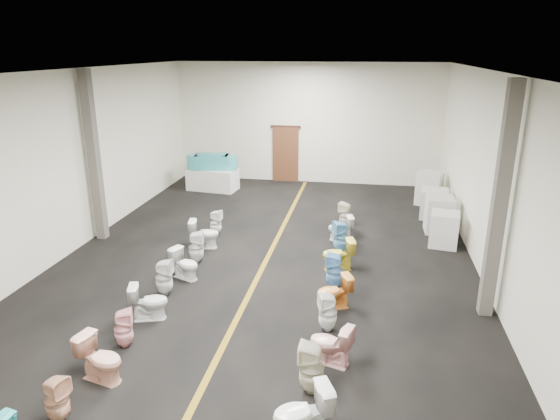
{
  "coord_description": "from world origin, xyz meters",
  "views": [
    {
      "loc": [
        2.31,
        -10.8,
        4.98
      ],
      "look_at": [
        0.21,
        1.0,
        1.08
      ],
      "focal_mm": 32.0,
      "sensor_mm": 36.0,
      "label": 1
    }
  ],
  "objects_px": {
    "toilet_right_7": "(338,255)",
    "toilet_right_1": "(302,414)",
    "toilet_right_6": "(335,271)",
    "toilet_right_10": "(345,216)",
    "display_table": "(213,179)",
    "toilet_left_2": "(101,359)",
    "toilet_right_8": "(341,237)",
    "appliance_crate_d": "(429,188)",
    "toilet_left_6": "(185,264)",
    "appliance_crate_a": "(444,229)",
    "toilet_right_2": "(312,368)",
    "bathtub": "(212,161)",
    "toilet_left_1": "(57,399)",
    "toilet_left_8": "(204,234)",
    "appliance_crate_c": "(434,204)",
    "appliance_crate_b": "(439,215)",
    "toilet_right_5": "(334,292)",
    "toilet_left_7": "(196,247)",
    "toilet_left_3": "(123,328)",
    "toilet_right_4": "(328,312)",
    "toilet_left_5": "(164,278)",
    "toilet_left_4": "(149,302)",
    "toilet_right_9": "(341,228)",
    "toilet_right_3": "(331,344)",
    "toilet_left_9": "(216,223)"
  },
  "relations": [
    {
      "from": "toilet_right_7",
      "to": "toilet_right_10",
      "type": "relative_size",
      "value": 0.98
    },
    {
      "from": "appliance_crate_b",
      "to": "toilet_right_1",
      "type": "bearing_deg",
      "value": -107.9
    },
    {
      "from": "toilet_left_2",
      "to": "toilet_right_6",
      "type": "xyz_separation_m",
      "value": [
        3.36,
        3.81,
        0.02
      ]
    },
    {
      "from": "toilet_left_8",
      "to": "appliance_crate_d",
      "type": "bearing_deg",
      "value": -61.7
    },
    {
      "from": "toilet_right_1",
      "to": "toilet_right_2",
      "type": "relative_size",
      "value": 0.96
    },
    {
      "from": "toilet_right_2",
      "to": "toilet_left_2",
      "type": "bearing_deg",
      "value": -83.33
    },
    {
      "from": "appliance_crate_b",
      "to": "appliance_crate_c",
      "type": "height_order",
      "value": "appliance_crate_b"
    },
    {
      "from": "toilet_right_5",
      "to": "toilet_right_8",
      "type": "height_order",
      "value": "toilet_right_8"
    },
    {
      "from": "toilet_left_2",
      "to": "toilet_right_3",
      "type": "relative_size",
      "value": 1.04
    },
    {
      "from": "toilet_left_7",
      "to": "toilet_left_3",
      "type": "bearing_deg",
      "value": 167.04
    },
    {
      "from": "appliance_crate_c",
      "to": "toilet_left_1",
      "type": "xyz_separation_m",
      "value": [
        -6.13,
        -10.02,
        -0.08
      ]
    },
    {
      "from": "display_table",
      "to": "toilet_right_8",
      "type": "distance_m",
      "value": 7.18
    },
    {
      "from": "toilet_right_6",
      "to": "toilet_right_10",
      "type": "bearing_deg",
      "value": -178.47
    },
    {
      "from": "appliance_crate_d",
      "to": "toilet_left_6",
      "type": "relative_size",
      "value": 1.56
    },
    {
      "from": "appliance_crate_a",
      "to": "toilet_right_1",
      "type": "bearing_deg",
      "value": -110.25
    },
    {
      "from": "toilet_right_7",
      "to": "toilet_right_1",
      "type": "bearing_deg",
      "value": -16.68
    },
    {
      "from": "display_table",
      "to": "appliance_crate_c",
      "type": "xyz_separation_m",
      "value": [
        7.62,
        -1.89,
        0.05
      ]
    },
    {
      "from": "appliance_crate_c",
      "to": "toilet_left_7",
      "type": "height_order",
      "value": "appliance_crate_c"
    },
    {
      "from": "appliance_crate_a",
      "to": "toilet_right_8",
      "type": "height_order",
      "value": "appliance_crate_a"
    },
    {
      "from": "display_table",
      "to": "toilet_left_2",
      "type": "distance_m",
      "value": 11.07
    },
    {
      "from": "bathtub",
      "to": "toilet_left_1",
      "type": "bearing_deg",
      "value": -89.32
    },
    {
      "from": "bathtub",
      "to": "toilet_left_3",
      "type": "relative_size",
      "value": 2.61
    },
    {
      "from": "toilet_left_1",
      "to": "toilet_left_3",
      "type": "relative_size",
      "value": 1.02
    },
    {
      "from": "toilet_left_5",
      "to": "toilet_right_1",
      "type": "distance_m",
      "value": 4.92
    },
    {
      "from": "toilet_right_6",
      "to": "toilet_right_2",
      "type": "bearing_deg",
      "value": 0.61
    },
    {
      "from": "toilet_right_1",
      "to": "appliance_crate_a",
      "type": "bearing_deg",
      "value": 134.76
    },
    {
      "from": "appliance_crate_d",
      "to": "toilet_right_4",
      "type": "bearing_deg",
      "value": -107.37
    },
    {
      "from": "display_table",
      "to": "toilet_right_10",
      "type": "distance_m",
      "value": 5.99
    },
    {
      "from": "toilet_left_8",
      "to": "toilet_right_1",
      "type": "distance_m",
      "value": 7.09
    },
    {
      "from": "toilet_left_6",
      "to": "toilet_left_4",
      "type": "bearing_deg",
      "value": -159.15
    },
    {
      "from": "toilet_left_6",
      "to": "toilet_right_3",
      "type": "bearing_deg",
      "value": -104.72
    },
    {
      "from": "toilet_left_5",
      "to": "toilet_right_10",
      "type": "height_order",
      "value": "toilet_left_5"
    },
    {
      "from": "appliance_crate_c",
      "to": "toilet_right_7",
      "type": "distance_m",
      "value": 5.04
    },
    {
      "from": "toilet_left_4",
      "to": "toilet_right_5",
      "type": "relative_size",
      "value": 1.03
    },
    {
      "from": "toilet_left_2",
      "to": "toilet_right_5",
      "type": "relative_size",
      "value": 1.08
    },
    {
      "from": "toilet_right_2",
      "to": "toilet_right_3",
      "type": "xyz_separation_m",
      "value": [
        0.22,
        0.78,
        -0.05
      ]
    },
    {
      "from": "display_table",
      "to": "toilet_right_10",
      "type": "relative_size",
      "value": 2.29
    },
    {
      "from": "toilet_left_5",
      "to": "toilet_right_8",
      "type": "distance_m",
      "value": 4.57
    },
    {
      "from": "toilet_left_4",
      "to": "toilet_right_1",
      "type": "bearing_deg",
      "value": -145.54
    },
    {
      "from": "toilet_left_4",
      "to": "toilet_right_9",
      "type": "xyz_separation_m",
      "value": [
        3.36,
        4.82,
        -0.02
      ]
    },
    {
      "from": "toilet_left_3",
      "to": "toilet_right_4",
      "type": "height_order",
      "value": "toilet_right_4"
    },
    {
      "from": "appliance_crate_a",
      "to": "appliance_crate_d",
      "type": "relative_size",
      "value": 0.84
    },
    {
      "from": "toilet_right_2",
      "to": "toilet_left_8",
      "type": "bearing_deg",
      "value": -145.05
    },
    {
      "from": "display_table",
      "to": "toilet_left_8",
      "type": "height_order",
      "value": "display_table"
    },
    {
      "from": "appliance_crate_b",
      "to": "appliance_crate_d",
      "type": "xyz_separation_m",
      "value": [
        0.0,
        2.71,
        0.03
      ]
    },
    {
      "from": "toilet_right_4",
      "to": "toilet_left_5",
      "type": "bearing_deg",
      "value": -121.01
    },
    {
      "from": "bathtub",
      "to": "toilet_left_1",
      "type": "xyz_separation_m",
      "value": [
        1.49,
        -11.91,
        -0.71
      ]
    },
    {
      "from": "toilet_right_8",
      "to": "toilet_right_4",
      "type": "bearing_deg",
      "value": -23.56
    },
    {
      "from": "toilet_right_7",
      "to": "toilet_right_8",
      "type": "distance_m",
      "value": 1.01
    },
    {
      "from": "toilet_left_9",
      "to": "toilet_right_5",
      "type": "xyz_separation_m",
      "value": [
        3.54,
        -3.56,
        -0.01
      ]
    }
  ]
}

